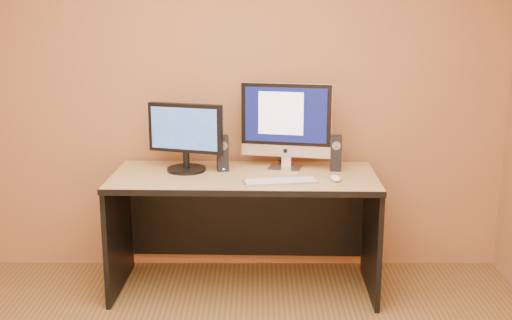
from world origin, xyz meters
name	(u,v)px	position (x,y,z in m)	size (l,w,h in m)	color
walls	(211,159)	(0.00, 0.00, 1.30)	(4.00, 4.00, 2.60)	#9D673F
desk	(244,233)	(0.10, 1.55, 0.41)	(1.77, 0.77, 0.82)	tan
imac	(285,126)	(0.38, 1.72, 1.12)	(0.63, 0.23, 0.61)	silver
second_monitor	(186,138)	(-0.30, 1.66, 1.05)	(0.53, 0.27, 0.46)	black
speaker_left	(223,153)	(-0.05, 1.67, 0.94)	(0.08, 0.08, 0.24)	black
speaker_right	(336,153)	(0.73, 1.68, 0.94)	(0.08, 0.08, 0.24)	black
keyboard	(280,181)	(0.34, 1.36, 0.83)	(0.48, 0.13, 0.02)	#BBBCC0
mouse	(336,178)	(0.70, 1.41, 0.84)	(0.06, 0.11, 0.04)	white
cable_a	(286,164)	(0.40, 1.85, 0.82)	(0.01, 0.01, 0.24)	black
cable_b	(276,165)	(0.32, 1.81, 0.82)	(0.01, 0.01, 0.20)	black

